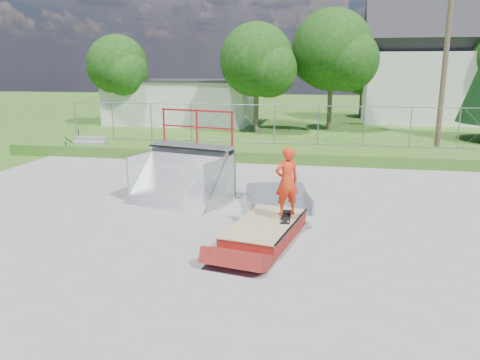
% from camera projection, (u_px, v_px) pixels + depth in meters
% --- Properties ---
extents(ground, '(120.00, 120.00, 0.00)m').
position_uv_depth(ground, '(226.00, 228.00, 11.89)').
color(ground, '#3A611B').
rests_on(ground, ground).
extents(concrete_pad, '(20.00, 16.00, 0.04)m').
position_uv_depth(concrete_pad, '(226.00, 227.00, 11.88)').
color(concrete_pad, gray).
rests_on(concrete_pad, ground).
extents(grass_berm, '(24.00, 3.00, 0.50)m').
position_uv_depth(grass_berm, '(271.00, 153.00, 20.90)').
color(grass_berm, '#3A611B').
rests_on(grass_berm, ground).
extents(grind_box, '(1.82, 2.94, 0.41)m').
position_uv_depth(grind_box, '(265.00, 230.00, 11.09)').
color(grind_box, maroon).
rests_on(grind_box, concrete_pad).
extents(quarter_pipe, '(3.16, 2.86, 2.68)m').
position_uv_depth(quarter_pipe, '(179.00, 158.00, 13.95)').
color(quarter_pipe, gray).
rests_on(quarter_pipe, concrete_pad).
extents(flat_bank_ramp, '(2.12, 2.20, 0.53)m').
position_uv_depth(flat_bank_ramp, '(279.00, 200.00, 13.43)').
color(flat_bank_ramp, gray).
rests_on(flat_bank_ramp, concrete_pad).
extents(skateboard, '(0.23, 0.80, 0.13)m').
position_uv_depth(skateboard, '(286.00, 217.00, 11.27)').
color(skateboard, black).
rests_on(skateboard, grind_box).
extents(skater, '(0.72, 0.64, 1.64)m').
position_uv_depth(skater, '(287.00, 184.00, 11.08)').
color(skater, red).
rests_on(skater, grind_box).
extents(concrete_stairs, '(1.50, 1.60, 0.80)m').
position_uv_depth(concrete_stairs, '(87.00, 147.00, 21.63)').
color(concrete_stairs, gray).
rests_on(concrete_stairs, ground).
extents(chain_link_fence, '(20.00, 0.06, 1.80)m').
position_uv_depth(chain_link_fence, '(274.00, 124.00, 21.59)').
color(chain_link_fence, gray).
rests_on(chain_link_fence, grass_berm).
extents(utility_building_flat, '(10.00, 6.00, 3.00)m').
position_uv_depth(utility_building_flat, '(183.00, 102.00, 33.98)').
color(utility_building_flat, silver).
rests_on(utility_building_flat, ground).
extents(gable_house, '(8.40, 6.08, 8.94)m').
position_uv_depth(gable_house, '(421.00, 69.00, 34.21)').
color(gable_house, silver).
rests_on(gable_house, ground).
extents(utility_pole, '(0.24, 0.24, 8.00)m').
position_uv_depth(utility_pole, '(445.00, 67.00, 21.07)').
color(utility_pole, brown).
rests_on(utility_pole, ground).
extents(tree_left_near, '(4.76, 4.48, 6.65)m').
position_uv_depth(tree_left_near, '(260.00, 63.00, 28.24)').
color(tree_left_near, brown).
rests_on(tree_left_near, ground).
extents(tree_center, '(5.44, 5.12, 7.60)m').
position_uv_depth(tree_center, '(337.00, 53.00, 29.17)').
color(tree_center, brown).
rests_on(tree_center, ground).
extents(tree_left_far, '(4.42, 4.16, 6.18)m').
position_uv_depth(tree_left_far, '(120.00, 68.00, 32.03)').
color(tree_left_far, brown).
rests_on(tree_left_far, ground).
extents(tree_back_mid, '(4.08, 3.84, 5.70)m').
position_uv_depth(tree_back_mid, '(366.00, 72.00, 36.71)').
color(tree_back_mid, brown).
rests_on(tree_back_mid, ground).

